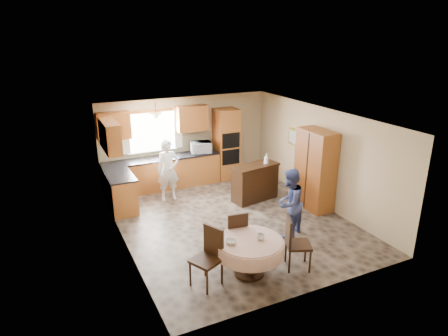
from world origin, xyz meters
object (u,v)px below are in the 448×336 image
cupboard (315,170)px  person_sink (168,170)px  sideboard (255,183)px  dining_table (249,248)px  oven_tower (226,144)px  chair_left (209,254)px  chair_back (236,232)px  person_dining (289,203)px  chair_right (294,241)px

cupboard → person_sink: cupboard is taller
sideboard → dining_table: (-1.80, -2.95, 0.10)m
oven_tower → chair_left: size_ratio=2.00×
sideboard → cupboard: bearing=-52.9°
chair_back → person_dining: person_dining is taller
chair_right → person_sink: (-1.10, 4.12, 0.24)m
dining_table → person_sink: size_ratio=0.77×
chair_right → sideboard: bearing=7.1°
oven_tower → dining_table: (-1.84, -4.76, -0.51)m
dining_table → chair_right: chair_right is taller
cupboard → person_sink: bearing=146.9°
dining_table → sideboard: bearing=58.6°
oven_tower → cupboard: 3.04m
chair_right → person_sink: person_sink is taller
dining_table → chair_right: 0.88m
dining_table → chair_back: 0.63m
cupboard → person_dining: (-1.42, -0.98, -0.24)m
chair_left → person_sink: (0.53, 3.89, 0.22)m
person_dining → cupboard: bearing=-174.1°
sideboard → chair_right: bearing=-116.7°
cupboard → chair_left: size_ratio=1.89×
person_sink → dining_table: bearing=-81.9°
cupboard → person_dining: size_ratio=1.31×
oven_tower → sideboard: size_ratio=1.66×
oven_tower → chair_back: 4.53m
cupboard → dining_table: bearing=-146.7°
dining_table → person_dining: (1.49, 0.93, 0.22)m
oven_tower → person_dining: (-0.35, -3.83, -0.29)m
person_sink → person_dining: person_sink is taller
sideboard → person_sink: person_sink is taller
dining_table → person_sink: (-0.24, 3.96, 0.26)m
cupboard → chair_back: cupboard is taller
sideboard → chair_back: chair_back is taller
person_dining → dining_table: bearing=3.4°
chair_left → dining_table: bearing=59.3°
oven_tower → person_sink: size_ratio=1.31×
oven_tower → dining_table: bearing=-111.1°
chair_left → person_dining: person_dining is taller
oven_tower → cupboard: bearing=-69.4°
chair_left → sideboard: bearing=112.9°
dining_table → person_sink: person_sink is taller
sideboard → person_dining: (-0.31, -2.01, 0.31)m
oven_tower → chair_back: size_ratio=2.15×
dining_table → chair_left: size_ratio=1.18×
dining_table → chair_left: 0.77m
sideboard → dining_table: 3.45m
cupboard → dining_table: size_ratio=1.61×
sideboard → cupboard: size_ratio=0.64×
chair_right → person_dining: person_dining is taller
cupboard → chair_back: 3.16m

